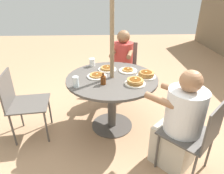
% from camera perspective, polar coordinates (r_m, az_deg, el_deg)
% --- Properties ---
extents(ground_plane, '(12.00, 12.00, 0.00)m').
position_cam_1_polar(ground_plane, '(2.93, 0.00, -10.83)').
color(ground_plane, tan).
extents(patio_table, '(1.17, 1.17, 0.76)m').
position_cam_1_polar(patio_table, '(2.61, 0.00, -0.23)').
color(patio_table, '#4C4742').
rests_on(patio_table, ground).
extents(umbrella_pole, '(0.05, 0.05, 2.17)m').
position_cam_1_polar(umbrella_pole, '(2.43, 0.00, 9.95)').
color(umbrella_pole, '#846B4C').
rests_on(umbrella_pole, ground).
extents(patio_chair_north, '(0.52, 0.52, 0.90)m').
position_cam_1_polar(patio_chair_north, '(2.72, -24.56, -3.51)').
color(patio_chair_north, '#514C47').
rests_on(patio_chair_north, ground).
extents(patio_chair_east, '(0.65, 0.65, 0.90)m').
position_cam_1_polar(patio_chair_east, '(2.14, 23.05, -11.88)').
color(patio_chair_east, '#514C47').
rests_on(patio_chair_east, ground).
extents(diner_east, '(0.62, 0.61, 1.13)m').
position_cam_1_polar(diner_east, '(2.20, 18.67, -10.48)').
color(diner_east, beige).
rests_on(diner_east, ground).
extents(patio_chair_south, '(0.56, 0.56, 0.90)m').
position_cam_1_polar(patio_chair_south, '(3.68, 3.41, 6.65)').
color(patio_chair_south, '#514C47').
rests_on(patio_chair_south, ground).
extents(diner_south, '(0.57, 0.44, 1.16)m').
position_cam_1_polar(diner_south, '(3.51, 3.01, 5.77)').
color(diner_south, '#3D3D42').
rests_on(diner_south, ground).
extents(pancake_plate_a, '(0.25, 0.25, 0.05)m').
position_cam_1_polar(pancake_plate_a, '(2.74, 4.59, 4.79)').
color(pancake_plate_a, silver).
rests_on(pancake_plate_a, patio_table).
extents(pancake_plate_b, '(0.25, 0.25, 0.05)m').
position_cam_1_polar(pancake_plate_b, '(2.56, -4.30, 3.25)').
color(pancake_plate_b, silver).
rests_on(pancake_plate_b, patio_table).
extents(pancake_plate_c, '(0.25, 0.25, 0.05)m').
position_cam_1_polar(pancake_plate_c, '(2.77, -1.33, 5.30)').
color(pancake_plate_c, silver).
rests_on(pancake_plate_c, patio_table).
extents(pancake_plate_d, '(0.25, 0.25, 0.07)m').
position_cam_1_polar(pancake_plate_d, '(2.37, 6.66, 1.44)').
color(pancake_plate_d, silver).
rests_on(pancake_plate_d, patio_table).
extents(pancake_plate_e, '(0.25, 0.25, 0.08)m').
position_cam_1_polar(pancake_plate_e, '(2.58, 9.76, 3.50)').
color(pancake_plate_e, silver).
rests_on(pancake_plate_e, patio_table).
extents(syrup_bottle, '(0.09, 0.06, 0.14)m').
position_cam_1_polar(syrup_bottle, '(2.34, -2.52, 2.06)').
color(syrup_bottle, '#602D0F').
rests_on(syrup_bottle, patio_table).
extents(coffee_cup, '(0.08, 0.08, 0.11)m').
position_cam_1_polar(coffee_cup, '(2.91, -5.67, 7.03)').
color(coffee_cup, white).
rests_on(coffee_cup, patio_table).
extents(drinking_glass_a, '(0.07, 0.07, 0.12)m').
position_cam_1_polar(drinking_glass_a, '(2.31, -10.31, 1.48)').
color(drinking_glass_a, silver).
rests_on(drinking_glass_a, patio_table).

